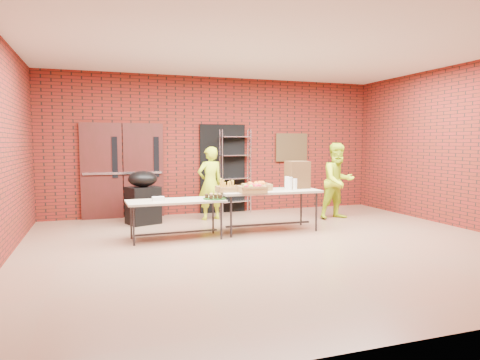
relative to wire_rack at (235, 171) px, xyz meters
name	(u,v)px	position (x,y,z in m)	size (l,w,h in m)	color
room	(277,147)	(-0.38, -3.32, 0.61)	(8.08, 7.08, 3.28)	#8C644B
double_doors	(123,171)	(-2.57, 0.12, 0.07)	(1.78, 0.12, 2.10)	#3F1212
dark_doorway	(223,169)	(-0.28, 0.14, 0.06)	(1.10, 0.06, 2.10)	black
bronze_plaque	(292,147)	(1.52, 0.13, 0.56)	(0.85, 0.04, 0.70)	#42311A
wire_rack	(235,171)	(0.00, 0.00, 0.00)	(0.72, 0.24, 1.97)	silver
table_left	(176,203)	(-1.85, -2.35, -0.36)	(1.68, 0.74, 0.68)	tan
table_right	(269,193)	(-0.06, -2.23, -0.27)	(1.91, 0.83, 0.78)	tan
basket_bananas	(228,189)	(-0.86, -2.24, -0.15)	(0.41, 0.32, 0.13)	#AF8546
basket_oranges	(257,187)	(-0.28, -2.17, -0.14)	(0.49, 0.38, 0.15)	#AF8546
basket_apples	(252,189)	(-0.49, -2.46, -0.14)	(0.48, 0.37, 0.15)	#AF8546
muffin_tray	(215,196)	(-1.17, -2.44, -0.26)	(0.42, 0.42, 0.10)	#144813
napkin_box	(158,199)	(-2.14, -2.33, -0.27)	(0.20, 0.13, 0.07)	white
coffee_dispenser	(297,175)	(0.60, -2.09, 0.06)	(0.40, 0.36, 0.53)	#4F331B
cup_stack_front	(290,184)	(0.31, -2.38, -0.08)	(0.08, 0.08, 0.25)	white
cup_stack_mid	(295,185)	(0.38, -2.43, -0.10)	(0.07, 0.07, 0.22)	white
cup_stack_back	(287,183)	(0.30, -2.25, -0.08)	(0.08, 0.08, 0.25)	white
covered_grill	(143,197)	(-2.24, -0.75, -0.44)	(0.74, 0.68, 1.10)	black
volunteer_woman	(210,183)	(-0.81, -0.71, -0.19)	(0.58, 0.38, 1.58)	#B4D517
volunteer_man	(338,181)	(1.88, -1.49, -0.15)	(0.81, 0.63, 1.66)	#B4D517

